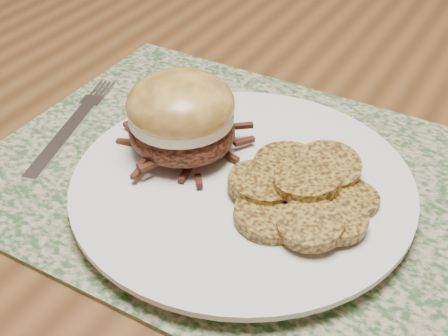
# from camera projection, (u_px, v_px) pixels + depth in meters

# --- Properties ---
(dining_table) EXTENTS (1.50, 0.90, 0.75)m
(dining_table) POSITION_uv_depth(u_px,v_px,m) (96.00, 165.00, 0.68)
(dining_table) COLOR brown
(dining_table) RESTS_ON ground
(placemat) EXTENTS (0.45, 0.33, 0.00)m
(placemat) POSITION_uv_depth(u_px,v_px,m) (251.00, 182.00, 0.53)
(placemat) COLOR #2E5129
(placemat) RESTS_ON dining_table
(dinner_plate) EXTENTS (0.26, 0.26, 0.02)m
(dinner_plate) POSITION_uv_depth(u_px,v_px,m) (242.00, 188.00, 0.50)
(dinner_plate) COLOR white
(dinner_plate) RESTS_ON placemat
(pork_sandwich) EXTENTS (0.12, 0.12, 0.07)m
(pork_sandwich) POSITION_uv_depth(u_px,v_px,m) (181.00, 116.00, 0.51)
(pork_sandwich) COLOR black
(pork_sandwich) RESTS_ON dinner_plate
(roasted_potatoes) EXTENTS (0.13, 0.14, 0.03)m
(roasted_potatoes) POSITION_uv_depth(u_px,v_px,m) (304.00, 192.00, 0.47)
(roasted_potatoes) COLOR olive
(roasted_potatoes) RESTS_ON dinner_plate
(fork) EXTENTS (0.06, 0.17, 0.00)m
(fork) POSITION_uv_depth(u_px,v_px,m) (73.00, 125.00, 0.59)
(fork) COLOR silver
(fork) RESTS_ON placemat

